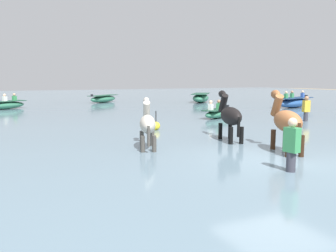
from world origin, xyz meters
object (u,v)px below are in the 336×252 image
Objects in this scene: horse_trailing_pinto at (147,125)px; person_onlooker_left at (291,153)px; horse_lead_black at (230,117)px; boat_mid_outer at (294,102)px; boat_mid_channel at (5,105)px; boat_distant_west at (218,113)px; channel_buoy at (156,126)px; boat_near_starboard at (201,98)px; person_wading_mid at (306,112)px; boat_distant_east at (103,99)px; horse_flank_chestnut at (286,123)px.

person_onlooker_left is (1.84, -3.78, -0.25)m from horse_trailing_pinto.
boat_mid_outer is (11.73, 9.24, -0.42)m from horse_lead_black.
horse_trailing_pinto reaches higher than boat_mid_channel.
horse_lead_black is 0.84× the size of boat_distant_west.
boat_mid_channel is 3.85× the size of channel_buoy.
horse_lead_black reaches higher than boat_mid_outer.
horse_lead_black is 0.71× the size of boat_mid_channel.
horse_lead_black is 18.71m from boat_near_starboard.
horse_trailing_pinto is 1.16× the size of person_wading_mid.
boat_mid_outer is at bearing 45.64° from person_onlooker_left.
horse_lead_black is 2.73× the size of channel_buoy.
person_wading_mid reaches higher than boat_distant_east.
person_onlooker_left is (-2.27, -23.80, 0.13)m from boat_distant_east.
boat_distant_east is 1.92× the size of person_wading_mid.
person_wading_mid is at bearing 24.99° from horse_lead_black.
horse_lead_black is 3.55m from channel_buoy.
boat_near_starboard is at bearing 55.35° from horse_trailing_pinto.
boat_mid_channel is 20.75m from person_onlooker_left.
boat_mid_outer is at bearing 38.23° from horse_lead_black.
person_onlooker_left is at bearing -114.46° from boat_distant_west.
person_wading_mid is (6.07, 5.16, -0.39)m from horse_flank_chestnut.
horse_flank_chestnut is 19.59m from boat_mid_channel.
person_onlooker_left is at bearing -64.05° from horse_trailing_pinto.
horse_lead_black reaches higher than boat_distant_east.
horse_flank_chestnut reaches higher than person_wading_mid.
horse_trailing_pinto is at bearing -124.65° from boat_near_starboard.
person_wading_mid is (7.45, 6.82, 0.00)m from person_onlooker_left.
boat_mid_channel is at bearing 158.87° from boat_mid_outer.
horse_flank_chestnut is at bearing -92.30° from boat_distant_east.
horse_lead_black is at bearing 1.10° from horse_trailing_pinto.
boat_distant_west is at bearing -46.64° from boat_mid_channel.
channel_buoy is at bearing 177.67° from person_wading_mid.
boat_near_starboard is at bearing 62.56° from horse_lead_black.
boat_distant_east is (0.89, 22.14, -0.52)m from horse_flank_chestnut.
person_wading_mid is at bearing -99.28° from boat_near_starboard.
boat_near_starboard is 22.61m from person_onlooker_left.
boat_near_starboard is 16.54m from channel_buoy.
horse_trailing_pinto is at bearing -161.90° from person_wading_mid.
boat_distant_west is (3.06, 8.10, -0.57)m from horse_flank_chestnut.
boat_mid_channel is (-6.68, 18.41, -0.54)m from horse_flank_chestnut.
horse_flank_chestnut is 0.87× the size of boat_distant_west.
horse_lead_black is 0.66× the size of boat_distant_east.
boat_distant_east is at bearing 81.79° from channel_buoy.
boat_mid_channel reaches higher than boat_near_starboard.
channel_buoy is at bearing 62.99° from horse_trailing_pinto.
boat_mid_outer is at bearing 24.74° from channel_buoy.
horse_trailing_pinto is at bearing -117.01° from channel_buoy.
person_onlooker_left is at bearing -137.53° from person_wading_mid.
horse_flank_chestnut is at bearing -74.52° from channel_buoy.
person_onlooker_left reaches higher than boat_distant_east.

